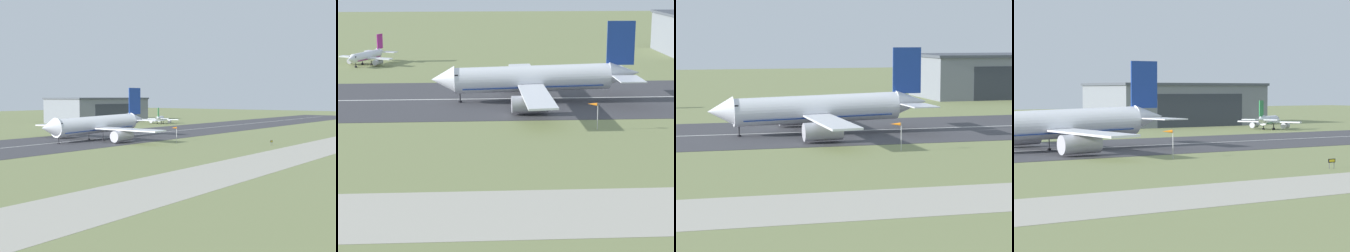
% 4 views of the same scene
% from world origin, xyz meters
% --- Properties ---
extents(ground_plane, '(747.84, 747.84, 0.00)m').
position_xyz_m(ground_plane, '(0.00, 54.53, 0.00)').
color(ground_plane, '#7A8451').
extents(runway_strip, '(507.84, 46.60, 0.06)m').
position_xyz_m(runway_strip, '(0.00, 109.05, 0.03)').
color(runway_strip, '#3D3D42').
rests_on(runway_strip, ground_plane).
extents(runway_centreline, '(457.06, 0.70, 0.01)m').
position_xyz_m(runway_centreline, '(0.00, 109.05, 0.07)').
color(runway_centreline, silver).
rests_on(runway_centreline, runway_strip).
extents(hangar_building, '(59.22, 31.72, 14.87)m').
position_xyz_m(hangar_building, '(69.08, 191.77, 7.45)').
color(hangar_building, slate).
rests_on(hangar_building, ground_plane).
extents(airplane_landing, '(49.05, 59.14, 18.83)m').
position_xyz_m(airplane_landing, '(-16.32, 105.23, 5.36)').
color(airplane_landing, silver).
rests_on(airplane_landing, ground_plane).
extents(windsock_pole, '(2.08, 1.23, 5.34)m').
position_xyz_m(windsock_pole, '(-7.60, 77.69, 4.72)').
color(windsock_pole, '#B7B7BC').
rests_on(windsock_pole, ground_plane).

